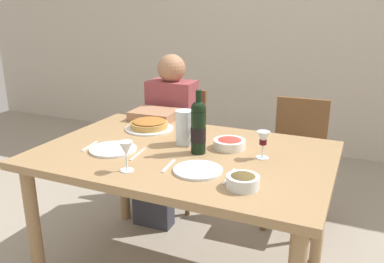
{
  "coord_description": "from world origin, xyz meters",
  "views": [
    {
      "loc": [
        0.82,
        -1.75,
        1.48
      ],
      "look_at": [
        0.03,
        0.04,
        0.86
      ],
      "focal_mm": 37.07,
      "sensor_mm": 36.0,
      "label": 1
    }
  ],
  "objects_px": {
    "salad_bowl": "(229,143)",
    "wine_glass_right_diner": "(263,140)",
    "dining_table": "(184,168)",
    "chair_right": "(298,154)",
    "wine_bottle": "(198,127)",
    "olive_bowl": "(243,180)",
    "wine_glass_left_diner": "(126,150)",
    "chair_left": "(179,139)",
    "dinner_plate_left_setting": "(113,149)",
    "water_pitcher": "(185,129)",
    "diner_left": "(166,133)",
    "baked_tart": "(149,125)",
    "dinner_plate_right_setting": "(198,170)"
  },
  "relations": [
    {
      "from": "salad_bowl",
      "to": "wine_glass_right_diner",
      "type": "bearing_deg",
      "value": -19.82
    },
    {
      "from": "dining_table",
      "to": "chair_right",
      "type": "xyz_separation_m",
      "value": [
        0.45,
        0.92,
        -0.17
      ]
    },
    {
      "from": "dining_table",
      "to": "salad_bowl",
      "type": "bearing_deg",
      "value": 34.83
    },
    {
      "from": "wine_bottle",
      "to": "chair_right",
      "type": "relative_size",
      "value": 0.38
    },
    {
      "from": "olive_bowl",
      "to": "wine_glass_left_diner",
      "type": "distance_m",
      "value": 0.54
    },
    {
      "from": "dining_table",
      "to": "wine_glass_right_diner",
      "type": "bearing_deg",
      "value": 10.01
    },
    {
      "from": "wine_bottle",
      "to": "chair_left",
      "type": "relative_size",
      "value": 0.38
    },
    {
      "from": "dinner_plate_left_setting",
      "to": "water_pitcher",
      "type": "bearing_deg",
      "value": 39.64
    },
    {
      "from": "wine_bottle",
      "to": "water_pitcher",
      "type": "height_order",
      "value": "wine_bottle"
    },
    {
      "from": "water_pitcher",
      "to": "diner_left",
      "type": "bearing_deg",
      "value": 126.92
    },
    {
      "from": "salad_bowl",
      "to": "wine_glass_right_diner",
      "type": "relative_size",
      "value": 1.23
    },
    {
      "from": "wine_bottle",
      "to": "chair_left",
      "type": "height_order",
      "value": "wine_bottle"
    },
    {
      "from": "chair_left",
      "to": "wine_glass_right_diner",
      "type": "bearing_deg",
      "value": 134.07
    },
    {
      "from": "wine_bottle",
      "to": "chair_right",
      "type": "xyz_separation_m",
      "value": [
        0.37,
        0.91,
        -0.4
      ]
    },
    {
      "from": "wine_bottle",
      "to": "wine_glass_right_diner",
      "type": "relative_size",
      "value": 2.37
    },
    {
      "from": "baked_tart",
      "to": "wine_glass_right_diner",
      "type": "height_order",
      "value": "wine_glass_right_diner"
    },
    {
      "from": "wine_glass_left_diner",
      "to": "chair_left",
      "type": "distance_m",
      "value": 1.31
    },
    {
      "from": "wine_glass_left_diner",
      "to": "wine_glass_right_diner",
      "type": "height_order",
      "value": "wine_glass_left_diner"
    },
    {
      "from": "dinner_plate_left_setting",
      "to": "diner_left",
      "type": "bearing_deg",
      "value": 97.51
    },
    {
      "from": "olive_bowl",
      "to": "wine_glass_left_diner",
      "type": "relative_size",
      "value": 0.99
    },
    {
      "from": "dining_table",
      "to": "water_pitcher",
      "type": "relative_size",
      "value": 8.01
    },
    {
      "from": "baked_tart",
      "to": "chair_right",
      "type": "xyz_separation_m",
      "value": [
        0.8,
        0.65,
        -0.29
      ]
    },
    {
      "from": "baked_tart",
      "to": "chair_right",
      "type": "relative_size",
      "value": 0.34
    },
    {
      "from": "olive_bowl",
      "to": "dinner_plate_left_setting",
      "type": "distance_m",
      "value": 0.77
    },
    {
      "from": "baked_tart",
      "to": "dinner_plate_left_setting",
      "type": "distance_m",
      "value": 0.4
    },
    {
      "from": "wine_bottle",
      "to": "wine_glass_left_diner",
      "type": "bearing_deg",
      "value": -120.79
    },
    {
      "from": "wine_bottle",
      "to": "diner_left",
      "type": "xyz_separation_m",
      "value": [
        -0.52,
        0.64,
        -0.28
      ]
    },
    {
      "from": "salad_bowl",
      "to": "wine_glass_left_diner",
      "type": "bearing_deg",
      "value": -124.58
    },
    {
      "from": "salad_bowl",
      "to": "dinner_plate_right_setting",
      "type": "xyz_separation_m",
      "value": [
        -0.03,
        -0.35,
        -0.02
      ]
    },
    {
      "from": "water_pitcher",
      "to": "salad_bowl",
      "type": "height_order",
      "value": "water_pitcher"
    },
    {
      "from": "chair_left",
      "to": "diner_left",
      "type": "xyz_separation_m",
      "value": [
        0.01,
        -0.24,
        0.12
      ]
    },
    {
      "from": "chair_left",
      "to": "chair_right",
      "type": "bearing_deg",
      "value": -179.86
    },
    {
      "from": "wine_glass_left_diner",
      "to": "chair_left",
      "type": "xyz_separation_m",
      "value": [
        -0.33,
        1.22,
        -0.36
      ]
    },
    {
      "from": "dining_table",
      "to": "olive_bowl",
      "type": "distance_m",
      "value": 0.52
    },
    {
      "from": "diner_left",
      "to": "wine_glass_right_diner",
      "type": "bearing_deg",
      "value": 143.41
    },
    {
      "from": "dining_table",
      "to": "wine_glass_right_diner",
      "type": "height_order",
      "value": "wine_glass_right_diner"
    },
    {
      "from": "salad_bowl",
      "to": "chair_left",
      "type": "xyz_separation_m",
      "value": [
        -0.66,
        0.74,
        -0.29
      ]
    },
    {
      "from": "olive_bowl",
      "to": "diner_left",
      "type": "distance_m",
      "value": 1.28
    },
    {
      "from": "wine_glass_left_diner",
      "to": "wine_glass_right_diner",
      "type": "bearing_deg",
      "value": 37.85
    },
    {
      "from": "salad_bowl",
      "to": "chair_right",
      "type": "relative_size",
      "value": 0.2
    },
    {
      "from": "wine_bottle",
      "to": "water_pitcher",
      "type": "relative_size",
      "value": 1.75
    },
    {
      "from": "baked_tart",
      "to": "chair_left",
      "type": "height_order",
      "value": "chair_left"
    },
    {
      "from": "dining_table",
      "to": "wine_glass_left_diner",
      "type": "distance_m",
      "value": 0.41
    },
    {
      "from": "dinner_plate_right_setting",
      "to": "diner_left",
      "type": "bearing_deg",
      "value": 125.74
    },
    {
      "from": "dinner_plate_right_setting",
      "to": "olive_bowl",
      "type": "bearing_deg",
      "value": -18.93
    },
    {
      "from": "olive_bowl",
      "to": "salad_bowl",
      "type": "bearing_deg",
      "value": 115.37
    },
    {
      "from": "chair_right",
      "to": "dinner_plate_left_setting",
      "type": "bearing_deg",
      "value": 50.6
    },
    {
      "from": "wine_glass_left_diner",
      "to": "dinner_plate_right_setting",
      "type": "relative_size",
      "value": 0.62
    },
    {
      "from": "dining_table",
      "to": "wine_glass_left_diner",
      "type": "bearing_deg",
      "value": -110.72
    },
    {
      "from": "baked_tart",
      "to": "water_pitcher",
      "type": "bearing_deg",
      "value": -26.46
    }
  ]
}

